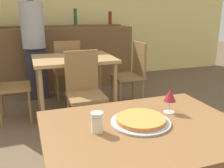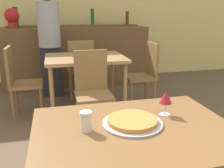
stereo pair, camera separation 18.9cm
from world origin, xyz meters
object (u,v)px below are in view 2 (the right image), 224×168
at_px(cheese_shaker, 86,121).
at_px(chair_far_side_right, 145,71).
at_px(chair_far_side_back, 81,66).
at_px(chair_far_side_front, 92,86).
at_px(chair_far_side_left, 19,78).
at_px(person_standing, 50,40).
at_px(pizza_tray, 132,122).
at_px(wine_glass, 166,98).
at_px(potted_plant, 12,17).

bearing_deg(cheese_shaker, chair_far_side_right, 61.08).
bearing_deg(chair_far_side_right, cheese_shaker, -28.92).
bearing_deg(chair_far_side_back, cheese_shaker, 84.26).
height_order(chair_far_side_front, chair_far_side_left, same).
distance_m(chair_far_side_left, person_standing, 0.98).
xyz_separation_m(chair_far_side_back, chair_far_side_left, (-0.85, -0.57, 0.00)).
bearing_deg(chair_far_side_left, pizza_tray, -156.60).
bearing_deg(wine_glass, chair_far_side_left, 120.21).
bearing_deg(chair_far_side_left, chair_far_side_right, -90.00).
bearing_deg(chair_far_side_back, potted_plant, -36.61).
bearing_deg(potted_plant, person_standing, -41.91).
bearing_deg(person_standing, chair_far_side_back, -28.30).
bearing_deg(chair_far_side_back, wine_glass, 95.94).
bearing_deg(chair_far_side_right, chair_far_side_left, -90.00).
distance_m(pizza_tray, potted_plant, 3.52).
xyz_separation_m(chair_far_side_back, person_standing, (-0.45, 0.24, 0.39)).
height_order(chair_far_side_front, potted_plant, potted_plant).
xyz_separation_m(chair_far_side_back, potted_plant, (-1.04, 0.77, 0.72)).
relative_size(chair_far_side_left, potted_plant, 2.85).
height_order(chair_far_side_left, person_standing, person_standing).
xyz_separation_m(wine_glass, potted_plant, (-1.29, 3.24, 0.42)).
height_order(chair_far_side_front, pizza_tray, chair_far_side_front).
relative_size(chair_far_side_left, chair_far_side_right, 1.00).
distance_m(chair_far_side_front, chair_far_side_right, 1.02).
bearing_deg(chair_far_side_left, wine_glass, -149.79).
bearing_deg(chair_far_side_front, wine_glass, -79.04).
bearing_deg(chair_far_side_right, person_standing, -122.06).
xyz_separation_m(chair_far_side_right, potted_plant, (-1.88, 1.34, 0.72)).
distance_m(chair_far_side_left, wine_glass, 2.21).
relative_size(chair_far_side_back, pizza_tray, 2.64).
distance_m(chair_far_side_left, pizza_tray, 2.17).
height_order(chair_far_side_back, pizza_tray, chair_far_side_back).
distance_m(chair_far_side_back, pizza_tray, 2.56).
relative_size(chair_far_side_back, person_standing, 0.55).
bearing_deg(pizza_tray, person_standing, 99.28).
height_order(chair_far_side_back, chair_far_side_left, same).
bearing_deg(chair_far_side_back, chair_far_side_front, 90.00).
relative_size(chair_far_side_left, person_standing, 0.55).
xyz_separation_m(pizza_tray, cheese_shaker, (-0.27, -0.02, 0.04)).
bearing_deg(cheese_shaker, chair_far_side_left, 106.40).
xyz_separation_m(chair_far_side_back, chair_far_side_right, (0.85, -0.57, 0.00)).
xyz_separation_m(chair_far_side_front, pizza_tray, (0.01, -1.41, 0.21)).
bearing_deg(cheese_shaker, wine_glass, 11.53).
distance_m(chair_far_side_right, wine_glass, 2.01).
bearing_deg(person_standing, wine_glass, -75.44).
bearing_deg(wine_glass, chair_far_side_right, 72.70).
distance_m(chair_far_side_left, potted_plant, 1.53).
xyz_separation_m(chair_far_side_right, person_standing, (-1.29, 0.81, 0.39)).
relative_size(chair_far_side_front, chair_far_side_right, 1.00).
height_order(chair_far_side_back, wine_glass, chair_far_side_back).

